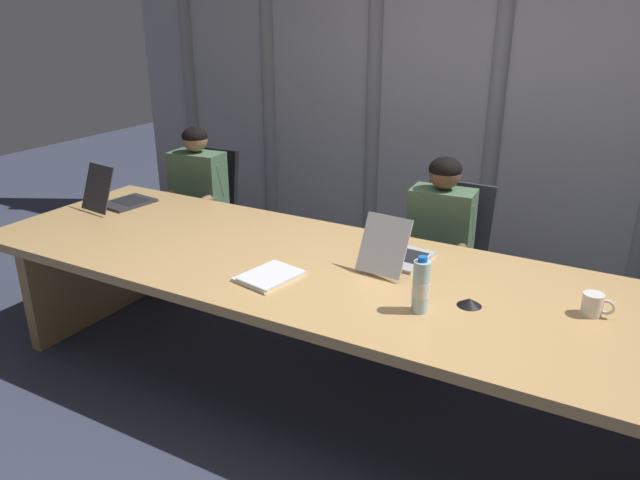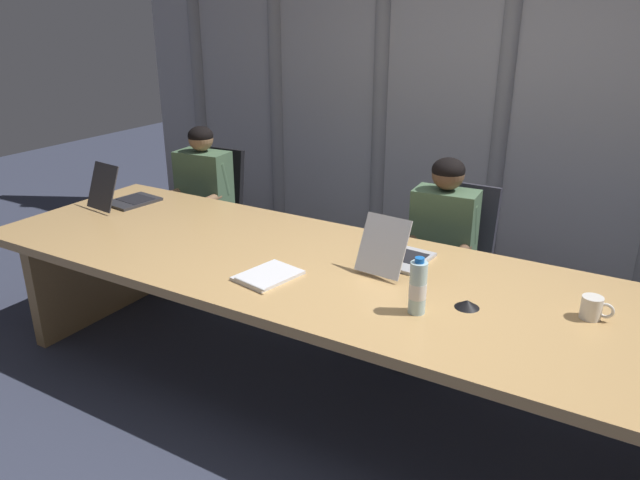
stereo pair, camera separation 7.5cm
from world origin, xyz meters
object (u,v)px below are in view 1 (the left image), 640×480
(spiral_notepad, at_px, (269,276))
(conference_mic_left_side, at_px, (469,302))
(laptop_left_end, at_px, (118,198))
(water_bottle_primary, at_px, (421,287))
(coffee_mug_near, at_px, (593,305))
(person_left_mid, at_px, (437,240))
(person_left_end, at_px, (193,195))
(office_chair_left_end, at_px, (204,226))
(office_chair_left_mid, at_px, (447,277))
(laptop_left_mid, at_px, (397,254))

(spiral_notepad, bearing_deg, conference_mic_left_side, 22.51)
(laptop_left_end, bearing_deg, water_bottle_primary, -93.65)
(water_bottle_primary, bearing_deg, coffee_mug_near, 26.41)
(conference_mic_left_side, relative_size, spiral_notepad, 0.32)
(laptop_left_end, relative_size, person_left_mid, 0.40)
(conference_mic_left_side, xyz_separation_m, spiral_notepad, (-0.93, -0.19, -0.01))
(person_left_end, distance_m, person_left_mid, 1.90)
(office_chair_left_end, height_order, coffee_mug_near, office_chair_left_end)
(conference_mic_left_side, bearing_deg, coffee_mug_near, 19.49)
(office_chair_left_end, xyz_separation_m, office_chair_left_mid, (1.98, -0.00, -0.00))
(office_chair_left_end, distance_m, person_left_end, 0.34)
(laptop_left_mid, relative_size, person_left_mid, 0.40)
(person_left_end, xyz_separation_m, person_left_mid, (1.90, -0.00, 0.00))
(laptop_left_end, xyz_separation_m, person_left_end, (0.05, 0.66, -0.15))
(person_left_end, bearing_deg, office_chair_left_end, -168.41)
(office_chair_left_end, xyz_separation_m, coffee_mug_near, (2.89, -0.91, 0.44))
(coffee_mug_near, bearing_deg, office_chair_left_end, 162.52)
(person_left_mid, bearing_deg, person_left_end, -94.19)
(laptop_left_end, distance_m, laptop_left_mid, 1.95)
(coffee_mug_near, distance_m, spiral_notepad, 1.46)
(laptop_left_end, distance_m, person_left_end, 0.68)
(person_left_mid, bearing_deg, laptop_left_mid, -4.09)
(laptop_left_mid, height_order, office_chair_left_mid, laptop_left_mid)
(person_left_end, relative_size, coffee_mug_near, 8.45)
(laptop_left_mid, relative_size, water_bottle_primary, 1.78)
(laptop_left_mid, bearing_deg, water_bottle_primary, -141.70)
(person_left_mid, distance_m, coffee_mug_near, 1.21)
(person_left_mid, bearing_deg, spiral_notepad, -27.31)
(laptop_left_end, xyz_separation_m, laptop_left_mid, (1.95, 0.01, -0.00))
(person_left_mid, distance_m, conference_mic_left_side, 1.04)
(office_chair_left_mid, height_order, coffee_mug_near, office_chair_left_mid)
(person_left_mid, xyz_separation_m, water_bottle_primary, (0.28, -1.08, 0.21))
(office_chair_left_mid, bearing_deg, office_chair_left_end, -89.47)
(water_bottle_primary, xyz_separation_m, conference_mic_left_side, (0.17, 0.15, -0.10))
(office_chair_left_end, height_order, office_chair_left_mid, office_chair_left_end)
(water_bottle_primary, height_order, coffee_mug_near, water_bottle_primary)
(laptop_left_mid, xyz_separation_m, conference_mic_left_side, (0.46, -0.27, -0.04))
(laptop_left_end, distance_m, person_left_mid, 2.07)
(laptop_left_mid, height_order, coffee_mug_near, laptop_left_mid)
(water_bottle_primary, distance_m, coffee_mug_near, 0.73)
(office_chair_left_end, distance_m, water_bottle_primary, 2.60)
(office_chair_left_end, bearing_deg, laptop_left_mid, 64.81)
(coffee_mug_near, bearing_deg, person_left_end, 165.13)
(laptop_left_end, xyz_separation_m, conference_mic_left_side, (2.41, -0.27, -0.04))
(laptop_left_end, height_order, laptop_left_mid, laptop_left_end)
(person_left_end, height_order, person_left_mid, person_left_end)
(person_left_end, height_order, conference_mic_left_side, person_left_end)
(office_chair_left_mid, distance_m, coffee_mug_near, 1.36)
(laptop_left_mid, bearing_deg, laptop_left_end, 94.98)
(laptop_left_mid, relative_size, person_left_end, 0.40)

